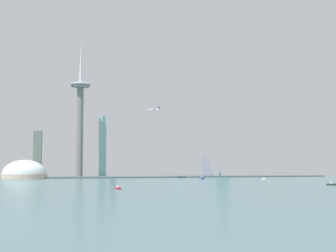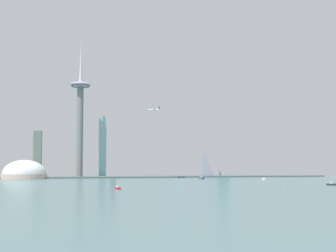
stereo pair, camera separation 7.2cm
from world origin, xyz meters
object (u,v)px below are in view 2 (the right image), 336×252
skyscraper_5 (178,153)px  observation_tower (80,109)px  skyscraper_3 (37,154)px  skyscraper_2 (207,165)px  boat_1 (118,188)px  skyscraper_4 (223,148)px  airplane (154,110)px  boat_2 (332,184)px  channel_buoy_0 (230,180)px  boat_3 (264,179)px  skyscraper_0 (113,158)px  skyscraper_1 (223,164)px  skyscraper_6 (271,146)px  boat_0 (202,178)px  channel_buoy_1 (285,185)px  stadium_dome (24,174)px  skyscraper_7 (102,146)px

skyscraper_5 → observation_tower: bearing=-171.2°
observation_tower → skyscraper_3: 131.47m
skyscraper_2 → boat_1: bearing=-119.5°
skyscraper_4 → airplane: size_ratio=5.24×
boat_2 → boat_1: bearing=68.0°
channel_buoy_0 → boat_3: bearing=17.7°
skyscraper_0 → skyscraper_1: size_ratio=1.06×
skyscraper_6 → channel_buoy_0: (-185.07, -250.54, -66.52)m
skyscraper_2 → channel_buoy_0: skyscraper_2 is taller
skyscraper_2 → airplane: airplane is taller
boat_0 → channel_buoy_0: boat_0 is taller
skyscraper_2 → channel_buoy_0: bearing=-94.9°
channel_buoy_1 → stadium_dome: bearing=139.1°
channel_buoy_1 → airplane: size_ratio=0.12×
skyscraper_5 → boat_1: size_ratio=8.61×
stadium_dome → skyscraper_1: skyscraper_1 is taller
boat_2 → observation_tower: bearing=17.9°
skyscraper_4 → boat_2: 439.33m
stadium_dome → boat_1: stadium_dome is taller
boat_3 → skyscraper_0: bearing=38.6°
skyscraper_3 → channel_buoy_0: bearing=-33.8°
skyscraper_1 → skyscraper_5: (-97.25, 15.78, 23.62)m
skyscraper_4 → skyscraper_7: 284.08m
airplane → skyscraper_4: bearing=-125.9°
boat_2 → channel_buoy_1: 78.26m
boat_2 → boat_3: bearing=-18.3°
boat_0 → boat_3: size_ratio=1.17×
skyscraper_5 → airplane: size_ratio=4.09×
boat_0 → channel_buoy_1: (52.76, -248.51, -0.21)m
boat_0 → boat_1: 319.64m
boat_1 → channel_buoy_0: (207.43, 187.74, -0.40)m
skyscraper_6 → boat_3: size_ratio=12.60×
skyscraper_1 → channel_buoy_1: (-30.75, -383.03, -25.11)m
stadium_dome → skyscraper_7: (152.53, 84.16, 56.45)m
skyscraper_0 → skyscraper_4: skyscraper_4 is taller
skyscraper_2 → skyscraper_6: (166.81, 38.63, 43.15)m
stadium_dome → skyscraper_5: skyscraper_5 is taller
stadium_dome → skyscraper_6: bearing=9.1°
channel_buoy_0 → skyscraper_2: bearing=85.1°
stadium_dome → channel_buoy_1: stadium_dome is taller
skyscraper_6 → boat_2: bearing=-101.7°
channel_buoy_1 → airplane: (-140.37, 271.12, 130.89)m
skyscraper_4 → skyscraper_5: skyscraper_4 is taller
skyscraper_0 → boat_3: size_ratio=7.45×
stadium_dome → skyscraper_3: size_ratio=0.90×
boat_1 → channel_buoy_1: (230.73, 17.00, -0.08)m
skyscraper_0 → skyscraper_3: skyscraper_3 is taller
skyscraper_4 → boat_3: 260.86m
boat_0 → airplane: 158.94m
skyscraper_3 → boat_1: (136.65, -417.97, -46.70)m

